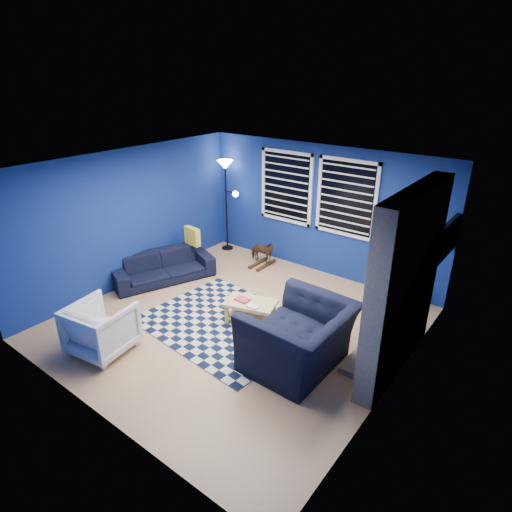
{
  "coord_description": "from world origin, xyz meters",
  "views": [
    {
      "loc": [
        3.79,
        -4.44,
        3.76
      ],
      "look_at": [
        0.16,
        0.3,
        1.12
      ],
      "focal_mm": 30.0,
      "sensor_mm": 36.0,
      "label": 1
    }
  ],
  "objects_px": {
    "armchair_big": "(299,337)",
    "coffee_table": "(250,307)",
    "armchair_bent": "(102,328)",
    "rocking_horse": "(262,252)",
    "cabinet": "(387,284)",
    "tv": "(447,240)",
    "floor_lamp": "(226,178)",
    "sofa": "(163,267)"
  },
  "relations": [
    {
      "from": "armchair_big",
      "to": "cabinet",
      "type": "height_order",
      "value": "armchair_big"
    },
    {
      "from": "cabinet",
      "to": "floor_lamp",
      "type": "bearing_deg",
      "value": 173.68
    },
    {
      "from": "rocking_horse",
      "to": "floor_lamp",
      "type": "distance_m",
      "value": 1.77
    },
    {
      "from": "coffee_table",
      "to": "armchair_bent",
      "type": "bearing_deg",
      "value": -123.51
    },
    {
      "from": "armchair_big",
      "to": "floor_lamp",
      "type": "relative_size",
      "value": 0.69
    },
    {
      "from": "sofa",
      "to": "floor_lamp",
      "type": "relative_size",
      "value": 0.95
    },
    {
      "from": "sofa",
      "to": "cabinet",
      "type": "xyz_separation_m",
      "value": [
        3.68,
        1.88,
        0.01
      ]
    },
    {
      "from": "armchair_big",
      "to": "coffee_table",
      "type": "bearing_deg",
      "value": -109.84
    },
    {
      "from": "floor_lamp",
      "to": "sofa",
      "type": "bearing_deg",
      "value": -89.17
    },
    {
      "from": "tv",
      "to": "armchair_big",
      "type": "height_order",
      "value": "tv"
    },
    {
      "from": "rocking_horse",
      "to": "cabinet",
      "type": "relative_size",
      "value": 0.79
    },
    {
      "from": "armchair_bent",
      "to": "floor_lamp",
      "type": "distance_m",
      "value": 4.28
    },
    {
      "from": "armchair_big",
      "to": "rocking_horse",
      "type": "distance_m",
      "value": 3.26
    },
    {
      "from": "rocking_horse",
      "to": "coffee_table",
      "type": "xyz_separation_m",
      "value": [
        1.14,
        -1.84,
        -0.03
      ]
    },
    {
      "from": "sofa",
      "to": "cabinet",
      "type": "relative_size",
      "value": 2.67
    },
    {
      "from": "armchair_bent",
      "to": "coffee_table",
      "type": "height_order",
      "value": "armchair_bent"
    },
    {
      "from": "cabinet",
      "to": "coffee_table",
      "type": "bearing_deg",
      "value": -130.4
    },
    {
      "from": "coffee_table",
      "to": "floor_lamp",
      "type": "height_order",
      "value": "floor_lamp"
    },
    {
      "from": "sofa",
      "to": "floor_lamp",
      "type": "bearing_deg",
      "value": 22.83
    },
    {
      "from": "floor_lamp",
      "to": "armchair_big",
      "type": "bearing_deg",
      "value": -36.3
    },
    {
      "from": "armchair_big",
      "to": "rocking_horse",
      "type": "relative_size",
      "value": 2.46
    },
    {
      "from": "sofa",
      "to": "rocking_horse",
      "type": "distance_m",
      "value": 2.01
    },
    {
      "from": "tv",
      "to": "floor_lamp",
      "type": "height_order",
      "value": "floor_lamp"
    },
    {
      "from": "armchair_big",
      "to": "coffee_table",
      "type": "relative_size",
      "value": 1.54
    },
    {
      "from": "sofa",
      "to": "armchair_bent",
      "type": "bearing_deg",
      "value": -131.08
    },
    {
      "from": "sofa",
      "to": "rocking_horse",
      "type": "bearing_deg",
      "value": -11.81
    },
    {
      "from": "cabinet",
      "to": "armchair_bent",
      "type": "bearing_deg",
      "value": -129.83
    },
    {
      "from": "coffee_table",
      "to": "armchair_big",
      "type": "bearing_deg",
      "value": -20.77
    },
    {
      "from": "rocking_horse",
      "to": "floor_lamp",
      "type": "height_order",
      "value": "floor_lamp"
    },
    {
      "from": "floor_lamp",
      "to": "armchair_bent",
      "type": "bearing_deg",
      "value": -74.99
    },
    {
      "from": "tv",
      "to": "armchair_big",
      "type": "bearing_deg",
      "value": -115.88
    },
    {
      "from": "coffee_table",
      "to": "floor_lamp",
      "type": "bearing_deg",
      "value": 137.49
    },
    {
      "from": "tv",
      "to": "floor_lamp",
      "type": "xyz_separation_m",
      "value": [
        -4.57,
        0.25,
        0.23
      ]
    },
    {
      "from": "armchair_bent",
      "to": "cabinet",
      "type": "distance_m",
      "value": 4.73
    },
    {
      "from": "sofa",
      "to": "rocking_horse",
      "type": "xyz_separation_m",
      "value": [
        1.12,
        1.67,
        0.03
      ]
    },
    {
      "from": "tv",
      "to": "armchair_bent",
      "type": "distance_m",
      "value": 5.21
    },
    {
      "from": "armchair_bent",
      "to": "cabinet",
      "type": "bearing_deg",
      "value": -133.37
    },
    {
      "from": "armchair_big",
      "to": "armchair_bent",
      "type": "height_order",
      "value": "armchair_big"
    },
    {
      "from": "armchair_big",
      "to": "sofa",
      "type": "bearing_deg",
      "value": -99.35
    },
    {
      "from": "armchair_big",
      "to": "coffee_table",
      "type": "distance_m",
      "value": 1.27
    },
    {
      "from": "armchair_bent",
      "to": "rocking_horse",
      "type": "relative_size",
      "value": 1.47
    },
    {
      "from": "coffee_table",
      "to": "tv",
      "type": "bearing_deg",
      "value": 39.01
    }
  ]
}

